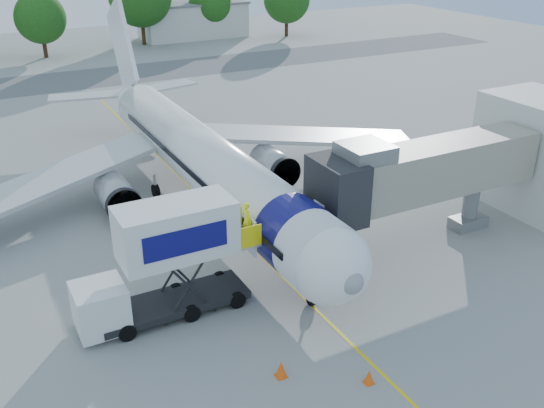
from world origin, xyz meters
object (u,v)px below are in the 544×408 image
aircraft (201,158)px  catering_hiloader (164,263)px  ground_tug (447,350)px  jet_bridge (416,174)px

aircraft → catering_hiloader: (-6.27, -11.12, -0.19)m
aircraft → ground_tug: bearing=-82.7°
aircraft → jet_bridge: bearing=-54.3°
catering_hiloader → ground_tug: (8.84, -8.86, -1.95)m
aircraft → jet_bridge: (7.99, -11.12, 1.39)m
catering_hiloader → ground_tug: bearing=-45.1°
ground_tug → aircraft: bearing=73.9°
catering_hiloader → jet_bridge: bearing=0.0°
ground_tug → catering_hiloader: bearing=111.5°
catering_hiloader → ground_tug: size_ratio=1.97×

